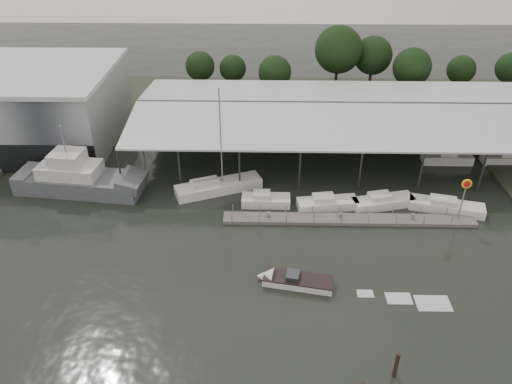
{
  "coord_description": "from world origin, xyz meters",
  "views": [
    {
      "loc": [
        5.61,
        -35.65,
        32.29
      ],
      "look_at": [
        4.59,
        11.88,
        2.5
      ],
      "focal_mm": 35.0,
      "sensor_mm": 36.0,
      "label": 1
    }
  ],
  "objects_px": {
    "white_sailboat": "(217,187)",
    "speedboat_underway": "(292,280)",
    "shell_fuel_sign": "(465,192)",
    "grey_trawler": "(80,179)"
  },
  "relations": [
    {
      "from": "grey_trawler",
      "to": "white_sailboat",
      "type": "relative_size",
      "value": 1.21
    },
    {
      "from": "white_sailboat",
      "to": "grey_trawler",
      "type": "bearing_deg",
      "value": 158.56
    },
    {
      "from": "white_sailboat",
      "to": "speedboat_underway",
      "type": "xyz_separation_m",
      "value": [
        8.43,
        -16.29,
        -0.25
      ]
    },
    {
      "from": "shell_fuel_sign",
      "to": "grey_trawler",
      "type": "relative_size",
      "value": 0.34
    },
    {
      "from": "white_sailboat",
      "to": "shell_fuel_sign",
      "type": "bearing_deg",
      "value": -34.33
    },
    {
      "from": "shell_fuel_sign",
      "to": "grey_trawler",
      "type": "distance_m",
      "value": 44.28
    },
    {
      "from": "white_sailboat",
      "to": "speedboat_underway",
      "type": "bearing_deg",
      "value": -84.58
    },
    {
      "from": "shell_fuel_sign",
      "to": "white_sailboat",
      "type": "bearing_deg",
      "value": 167.62
    },
    {
      "from": "speedboat_underway",
      "to": "grey_trawler",
      "type": "bearing_deg",
      "value": -22.23
    },
    {
      "from": "shell_fuel_sign",
      "to": "speedboat_underway",
      "type": "distance_m",
      "value": 21.72
    }
  ]
}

